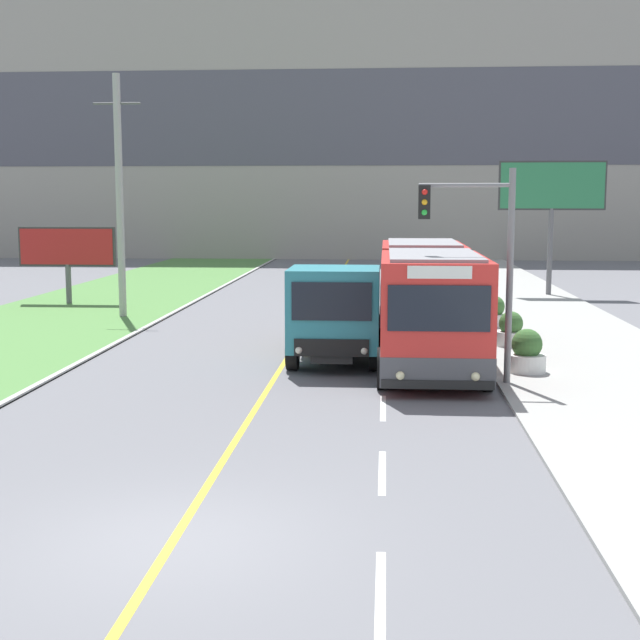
{
  "coord_description": "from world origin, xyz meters",
  "views": [
    {
      "loc": [
        2.77,
        -11.11,
        4.47
      ],
      "look_at": [
        1.1,
        11.56,
        1.4
      ],
      "focal_mm": 50.0,
      "sensor_mm": 36.0,
      "label": 1
    }
  ],
  "objects_px": {
    "dump_truck": "(336,315)",
    "billboard_large": "(552,192)",
    "traffic_light_mast": "(481,247)",
    "utility_pole_far": "(120,196)",
    "planter_round_near": "(527,353)",
    "planter_round_second": "(511,331)",
    "planter_round_third": "(494,313)",
    "city_bus": "(427,301)",
    "billboard_small": "(67,249)"
  },
  "relations": [
    {
      "from": "traffic_light_mast",
      "to": "planter_round_second",
      "type": "height_order",
      "value": "traffic_light_mast"
    },
    {
      "from": "utility_pole_far",
      "to": "traffic_light_mast",
      "type": "height_order",
      "value": "utility_pole_far"
    },
    {
      "from": "planter_round_second",
      "to": "city_bus",
      "type": "bearing_deg",
      "value": -149.98
    },
    {
      "from": "utility_pole_far",
      "to": "planter_round_third",
      "type": "distance_m",
      "value": 14.61
    },
    {
      "from": "billboard_small",
      "to": "planter_round_near",
      "type": "height_order",
      "value": "billboard_small"
    },
    {
      "from": "billboard_large",
      "to": "billboard_small",
      "type": "relative_size",
      "value": 1.48
    },
    {
      "from": "billboard_large",
      "to": "planter_round_near",
      "type": "relative_size",
      "value": 5.57
    },
    {
      "from": "traffic_light_mast",
      "to": "planter_round_third",
      "type": "height_order",
      "value": "traffic_light_mast"
    },
    {
      "from": "planter_round_near",
      "to": "utility_pole_far",
      "type": "bearing_deg",
      "value": 142.48
    },
    {
      "from": "utility_pole_far",
      "to": "billboard_large",
      "type": "bearing_deg",
      "value": 26.33
    },
    {
      "from": "planter_round_near",
      "to": "planter_round_second",
      "type": "bearing_deg",
      "value": 87.7
    },
    {
      "from": "planter_round_near",
      "to": "planter_round_second",
      "type": "distance_m",
      "value": 4.19
    },
    {
      "from": "dump_truck",
      "to": "traffic_light_mast",
      "type": "height_order",
      "value": "traffic_light_mast"
    },
    {
      "from": "city_bus",
      "to": "planter_round_second",
      "type": "relative_size",
      "value": 11.25
    },
    {
      "from": "traffic_light_mast",
      "to": "billboard_large",
      "type": "bearing_deg",
      "value": 75.44
    },
    {
      "from": "utility_pole_far",
      "to": "planter_round_near",
      "type": "xyz_separation_m",
      "value": [
        13.71,
        -10.53,
        -4.06
      ]
    },
    {
      "from": "billboard_large",
      "to": "billboard_small",
      "type": "distance_m",
      "value": 21.96
    },
    {
      "from": "utility_pole_far",
      "to": "planter_round_third",
      "type": "bearing_deg",
      "value": -8.87
    },
    {
      "from": "billboard_small",
      "to": "planter_round_second",
      "type": "bearing_deg",
      "value": -30.82
    },
    {
      "from": "billboard_large",
      "to": "planter_round_second",
      "type": "relative_size",
      "value": 5.94
    },
    {
      "from": "traffic_light_mast",
      "to": "billboard_large",
      "type": "xyz_separation_m",
      "value": [
        5.36,
        20.66,
        1.5
      ]
    },
    {
      "from": "dump_truck",
      "to": "planter_round_near",
      "type": "xyz_separation_m",
      "value": [
        4.98,
        -1.24,
        -0.79
      ]
    },
    {
      "from": "dump_truck",
      "to": "utility_pole_far",
      "type": "distance_m",
      "value": 13.16
    },
    {
      "from": "utility_pole_far",
      "to": "traffic_light_mast",
      "type": "distance_m",
      "value": 17.19
    },
    {
      "from": "dump_truck",
      "to": "planter_round_near",
      "type": "distance_m",
      "value": 5.19
    },
    {
      "from": "traffic_light_mast",
      "to": "planter_round_near",
      "type": "height_order",
      "value": "traffic_light_mast"
    },
    {
      "from": "billboard_large",
      "to": "planter_round_third",
      "type": "bearing_deg",
      "value": -109.37
    },
    {
      "from": "billboard_large",
      "to": "planter_round_third",
      "type": "relative_size",
      "value": 5.8
    },
    {
      "from": "dump_truck",
      "to": "traffic_light_mast",
      "type": "xyz_separation_m",
      "value": [
        3.61,
        -2.61,
        1.99
      ]
    },
    {
      "from": "planter_round_second",
      "to": "planter_round_near",
      "type": "bearing_deg",
      "value": -92.3
    },
    {
      "from": "dump_truck",
      "to": "city_bus",
      "type": "bearing_deg",
      "value": 29.43
    },
    {
      "from": "utility_pole_far",
      "to": "planter_round_second",
      "type": "bearing_deg",
      "value": -24.58
    },
    {
      "from": "utility_pole_far",
      "to": "planter_round_near",
      "type": "relative_size",
      "value": 8.15
    },
    {
      "from": "dump_truck",
      "to": "planter_round_second",
      "type": "relative_size",
      "value": 5.94
    },
    {
      "from": "billboard_large",
      "to": "planter_round_near",
      "type": "xyz_separation_m",
      "value": [
        -3.99,
        -19.3,
        -4.28
      ]
    },
    {
      "from": "dump_truck",
      "to": "billboard_large",
      "type": "distance_m",
      "value": 20.46
    },
    {
      "from": "billboard_large",
      "to": "planter_round_near",
      "type": "distance_m",
      "value": 20.17
    },
    {
      "from": "traffic_light_mast",
      "to": "utility_pole_far",
      "type": "bearing_deg",
      "value": 136.06
    },
    {
      "from": "city_bus",
      "to": "traffic_light_mast",
      "type": "height_order",
      "value": "traffic_light_mast"
    },
    {
      "from": "billboard_large",
      "to": "traffic_light_mast",
      "type": "bearing_deg",
      "value": -104.56
    },
    {
      "from": "planter_round_near",
      "to": "planter_round_second",
      "type": "xyz_separation_m",
      "value": [
        0.17,
        4.18,
        -0.03
      ]
    },
    {
      "from": "dump_truck",
      "to": "traffic_light_mast",
      "type": "relative_size",
      "value": 1.2
    },
    {
      "from": "utility_pole_far",
      "to": "city_bus",
      "type": "bearing_deg",
      "value": -34.92
    },
    {
      "from": "city_bus",
      "to": "billboard_small",
      "type": "height_order",
      "value": "billboard_small"
    },
    {
      "from": "city_bus",
      "to": "billboard_large",
      "type": "xyz_separation_m",
      "value": [
        6.44,
        16.63,
        3.25
      ]
    },
    {
      "from": "billboard_large",
      "to": "planter_round_third",
      "type": "height_order",
      "value": "billboard_large"
    },
    {
      "from": "utility_pole_far",
      "to": "dump_truck",
      "type": "bearing_deg",
      "value": -46.77
    },
    {
      "from": "dump_truck",
      "to": "billboard_large",
      "type": "relative_size",
      "value": 1.0
    },
    {
      "from": "city_bus",
      "to": "planter_round_third",
      "type": "relative_size",
      "value": 10.98
    },
    {
      "from": "city_bus",
      "to": "planter_round_near",
      "type": "distance_m",
      "value": 3.77
    }
  ]
}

